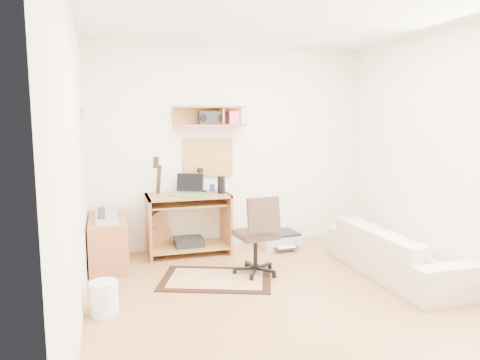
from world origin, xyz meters
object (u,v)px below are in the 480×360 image
object	(u,v)px
desk	(188,224)
task_chair	(256,234)
cabinet	(108,242)
printer	(278,241)
sofa	(397,244)

from	to	relation	value
desk	task_chair	xyz separation A→B (m)	(0.56, -0.94, 0.07)
desk	task_chair	bearing A→B (deg)	-59.19
cabinet	printer	distance (m)	2.15
desk	task_chair	distance (m)	1.10
printer	sofa	distance (m)	1.61
task_chair	printer	size ratio (longest dim) A/B	1.76
desk	sofa	world-z (taller)	desk
task_chair	sofa	bearing A→B (deg)	-25.16
desk	task_chair	world-z (taller)	task_chair
task_chair	printer	world-z (taller)	task_chair
cabinet	sofa	world-z (taller)	sofa
printer	cabinet	bearing A→B (deg)	179.16
desk	task_chair	size ratio (longest dim) A/B	1.13
task_chair	cabinet	distance (m)	1.71
desk	printer	size ratio (longest dim) A/B	1.99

